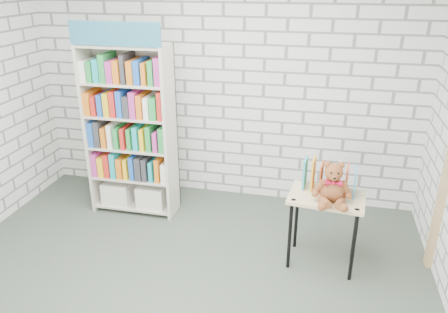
# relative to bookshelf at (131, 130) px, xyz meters

# --- Properties ---
(ground) EXTENTS (4.50, 4.50, 0.00)m
(ground) POSITION_rel_bookshelf_xyz_m (0.89, -1.36, -0.97)
(ground) COLOR #3E483D
(ground) RESTS_ON ground
(room_shell) EXTENTS (4.52, 4.02, 2.81)m
(room_shell) POSITION_rel_bookshelf_xyz_m (0.89, -1.36, 0.81)
(room_shell) COLOR silver
(room_shell) RESTS_ON ground
(bookshelf) EXTENTS (0.95, 0.37, 2.13)m
(bookshelf) POSITION_rel_bookshelf_xyz_m (0.00, 0.00, 0.00)
(bookshelf) COLOR beige
(bookshelf) RESTS_ON ground
(display_table) EXTENTS (0.71, 0.53, 0.71)m
(display_table) POSITION_rel_bookshelf_xyz_m (2.12, -0.59, -0.36)
(display_table) COLOR #D0B67D
(display_table) RESTS_ON ground
(table_books) EXTENTS (0.48, 0.25, 0.28)m
(table_books) POSITION_rel_bookshelf_xyz_m (2.14, -0.48, -0.12)
(table_books) COLOR teal
(table_books) RESTS_ON display_table
(teddy_bear) EXTENTS (0.34, 0.32, 0.37)m
(teddy_bear) POSITION_rel_bookshelf_xyz_m (2.16, -0.69, -0.11)
(teddy_bear) COLOR maroon
(teddy_bear) RESTS_ON display_table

